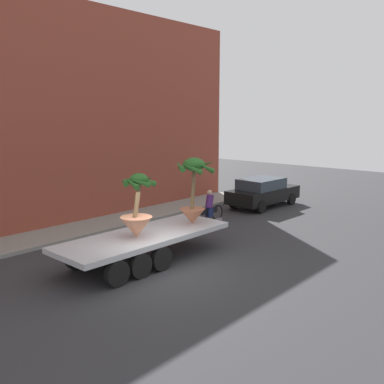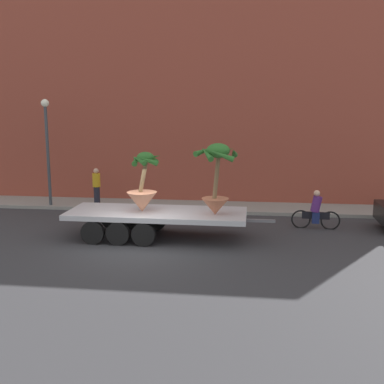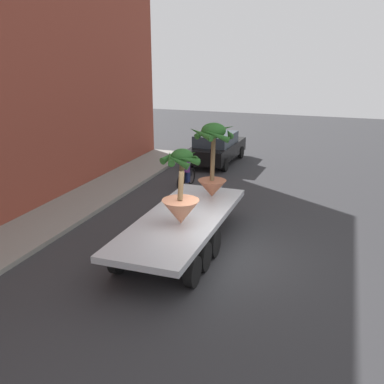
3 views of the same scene
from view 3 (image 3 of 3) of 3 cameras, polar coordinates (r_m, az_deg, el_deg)
name	(u,v)px [view 3 (image 3 of 3)]	position (r m, az deg, el deg)	size (l,w,h in m)	color
ground_plane	(214,257)	(12.79, 2.86, -8.40)	(60.00, 60.00, 0.00)	#2D2D30
sidewalk	(37,228)	(15.45, -19.44, -4.37)	(24.00, 2.20, 0.15)	gray
flatbed_trailer	(179,227)	(12.83, -1.70, -4.53)	(7.35, 2.33, 0.98)	#B7BABF
potted_palm_rear	(213,160)	(14.46, 2.71, 4.12)	(1.49, 1.48, 2.46)	#B26647
potted_palm_middle	(181,197)	(12.27, -1.43, -0.61)	(1.22, 1.18, 2.12)	tan
cyclist	(186,172)	(18.93, -0.73, 2.61)	(1.84, 0.37, 1.54)	black
parked_car	(217,147)	(23.06, 3.22, 5.78)	(4.58, 2.11, 1.58)	black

